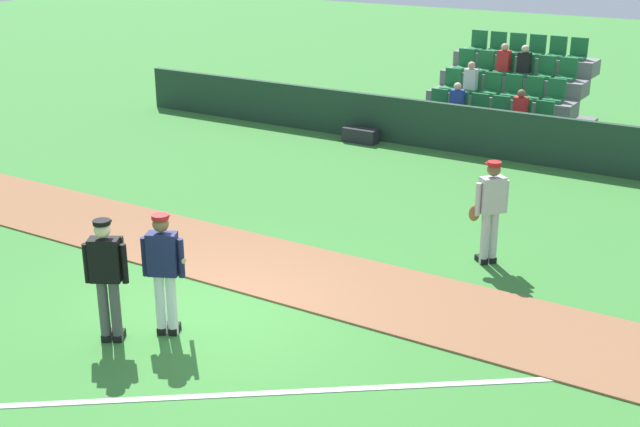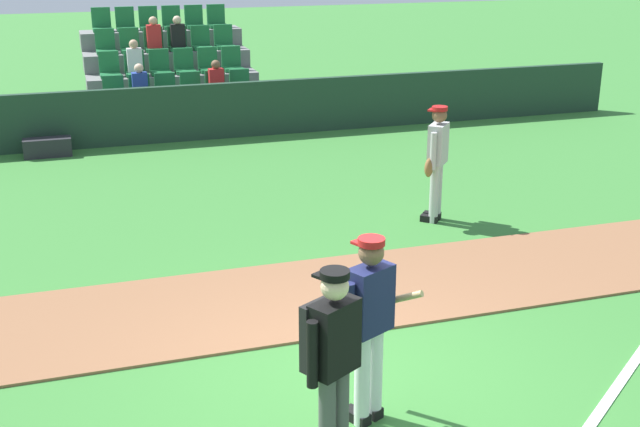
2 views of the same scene
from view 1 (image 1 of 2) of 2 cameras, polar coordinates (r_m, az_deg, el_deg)
The scene contains 9 objects.
ground_plane at distance 12.38m, azimuth -7.77°, elevation -6.84°, with size 80.00×80.00×0.00m, color #387A33.
infield_dirt_path at distance 13.76m, azimuth -2.73°, elevation -3.78°, with size 28.00×2.15×0.03m, color brown.
foul_line_chalk at distance 10.54m, azimuth 3.48°, elevation -11.77°, with size 12.00×0.10×0.01m, color white.
dugout_fence at distance 20.48m, azimuth 10.29°, elevation 5.57°, with size 20.00×0.16×1.16m, color #1E3828.
stadium_bleachers at distance 22.55m, azimuth 12.51°, elevation 7.13°, with size 3.90×3.80×2.45m.
batter_navy_jersey at distance 11.53m, azimuth -10.55°, elevation -3.78°, with size 0.74×0.70×1.76m.
umpire_home_plate at distance 11.51m, azimuth -14.30°, elevation -3.95°, with size 0.54×0.45×1.76m.
runner_grey_jersey at distance 13.93m, azimuth 11.49°, elevation 0.32°, with size 0.54×0.52×1.76m.
equipment_bag at distance 21.34m, azimuth 2.76°, elevation 5.33°, with size 0.90×0.36×0.36m, color #232328.
Camera 1 is at (7.17, -8.45, 5.53)m, focal length 47.03 mm.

